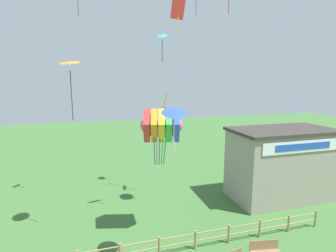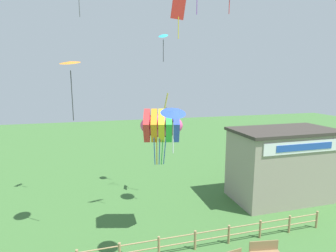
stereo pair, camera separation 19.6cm
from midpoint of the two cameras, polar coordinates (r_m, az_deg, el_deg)
The scene contains 9 objects.
wooden_fence at distance 16.19m, azimuth 2.43°, elevation -23.90°, with size 19.49×0.14×1.17m.
seaside_building at distance 23.63m, azimuth 23.83°, elevation -7.55°, with size 8.37×4.54×5.84m.
park_bench_by_building at distance 16.66m, azimuth 20.59°, elevation -24.00°, with size 1.69×0.67×1.04m.
kite_rainbow_parafoil at distance 15.69m, azimuth -1.06°, elevation 0.11°, with size 2.96×2.53×3.38m.
kite_yellow_diamond at distance 21.11m, azimuth -0.15°, elevation 4.70°, with size 0.44×0.96×3.29m.
kite_cyan_delta at distance 22.65m, azimuth -0.77°, elevation 18.79°, with size 1.07×1.05×2.32m.
kite_blue_delta at distance 12.37m, azimuth 1.58°, elevation 2.86°, with size 1.30×1.27×2.24m.
kite_orange_delta at distance 16.37m, azimuth -20.21°, elevation 12.54°, with size 1.55×1.55×3.54m.
kite_red_diamond at distance 17.61m, azimuth 2.65°, elevation 23.96°, with size 1.03×0.63×2.51m.
Camera 2 is at (-4.07, -4.91, 9.65)m, focal length 28.00 mm.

